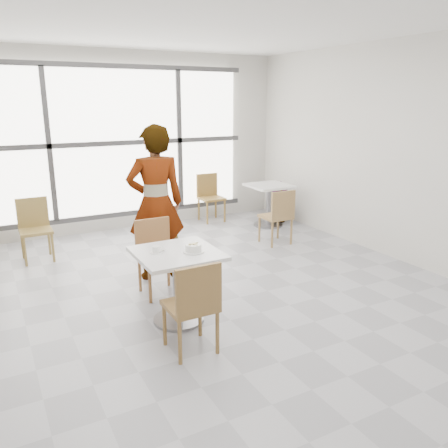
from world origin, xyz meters
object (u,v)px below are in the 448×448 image
person (156,203)px  bg_chair_right_far (210,194)px  coffee_cup (157,250)px  bg_chair_right_near (279,214)px  chair_near (194,302)px  chair_far (156,251)px  bg_table_right (269,199)px  main_table (177,273)px  bg_chair_left_far (35,225)px  oatmeal_bowl (194,248)px  plant_right (278,202)px

person → bg_chair_right_far: bearing=-120.6°
bg_chair_right_far → coffee_cup: bearing=-123.9°
bg_chair_right_near → bg_chair_right_far: same height
chair_near → chair_far: same height
bg_table_right → bg_chair_right_near: size_ratio=0.86×
main_table → bg_chair_left_far: bearing=111.1°
main_table → bg_chair_right_far: size_ratio=0.92×
oatmeal_bowl → bg_chair_right_near: bg_chair_right_near is taller
main_table → coffee_cup: coffee_cup is taller
chair_near → bg_chair_left_far: 3.47m
chair_near → plant_right: bearing=-133.9°
bg_table_right → bg_chair_right_near: bg_chair_right_near is taller
bg_chair_right_near → main_table: bearing=34.2°
oatmeal_bowl → bg_table_right: 3.82m
oatmeal_bowl → bg_table_right: (2.70, 2.69, -0.31)m
bg_table_right → bg_chair_right_far: bearing=131.3°
chair_far → oatmeal_bowl: bearing=-85.2°
main_table → chair_far: (0.07, 0.80, -0.02)m
main_table → chair_near: bearing=-100.4°
main_table → person: 1.34m
plant_right → main_table: bearing=-138.9°
bg_chair_right_far → chair_far: bearing=-127.3°
chair_near → bg_chair_right_near: bearing=-137.8°
main_table → bg_chair_right_near: bg_chair_right_near is taller
chair_near → coffee_cup: 0.77m
chair_far → plant_right: 3.68m
oatmeal_bowl → bg_chair_left_far: bearing=113.0°
chair_far → bg_chair_right_near: same height
main_table → bg_chair_left_far: bg_chair_left_far is taller
main_table → oatmeal_bowl: 0.32m
chair_near → bg_chair_right_far: bearing=-118.3°
person → bg_chair_right_near: 2.20m
chair_near → bg_table_right: size_ratio=1.16×
person → plant_right: person is taller
bg_chair_left_far → coffee_cup: bearing=-72.0°
bg_chair_right_near → plant_right: 1.42m
person → bg_table_right: size_ratio=2.57×
coffee_cup → bg_chair_left_far: (-0.86, 2.64, -0.28)m
bg_chair_right_far → person: bearing=-129.9°
person → bg_table_right: 2.97m
bg_chair_left_far → plant_right: (4.21, 0.07, -0.13)m
bg_chair_right_near → bg_chair_left_far: bearing=-17.9°
chair_far → bg_chair_left_far: size_ratio=1.00×
bg_chair_right_near → oatmeal_bowl: bearing=37.3°
chair_far → bg_table_right: chair_far is taller
chair_near → bg_table_right: 4.39m
bg_chair_right_near → bg_chair_right_far: (-0.27, 1.85, 0.00)m
chair_far → bg_table_right: (2.78, 1.79, -0.01)m
coffee_cup → plant_right: bearing=38.9°
main_table → chair_near: (-0.12, -0.65, -0.02)m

